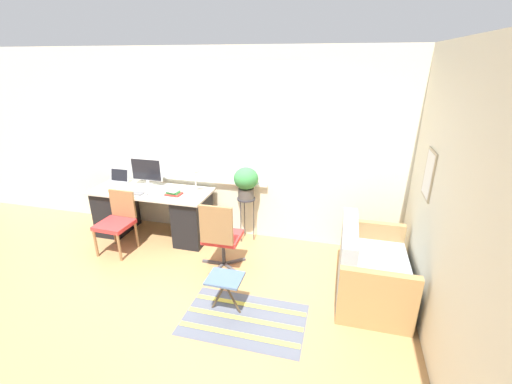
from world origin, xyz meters
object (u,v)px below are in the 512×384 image
object	(u,v)px
mouse	(147,194)
book_stack	(174,192)
office_chair_swivel	(221,236)
plant_stand	(246,203)
desk_lamp	(195,173)
desk_chair_wooden	(117,220)
couch_loveseat	(369,272)
keyboard	(132,193)
laptop	(117,181)
potted_plant	(246,181)
monitor	(147,171)
folding_stool	(225,281)

from	to	relation	value
mouse	book_stack	bearing A→B (deg)	14.57
office_chair_swivel	plant_stand	xyz separation A→B (m)	(0.09, 0.82, 0.11)
desk_lamp	desk_chair_wooden	distance (m)	1.25
couch_loveseat	plant_stand	world-z (taller)	couch_loveseat
keyboard	couch_loveseat	bearing A→B (deg)	-8.15
laptop	plant_stand	size ratio (longest dim) A/B	0.47
potted_plant	office_chair_swivel	bearing A→B (deg)	-96.47
desk_lamp	couch_loveseat	distance (m)	2.60
desk_chair_wooden	plant_stand	distance (m)	1.80
laptop	potted_plant	distance (m)	2.04
desk_chair_wooden	monitor	bearing A→B (deg)	84.53
monitor	keyboard	distance (m)	0.44
mouse	plant_stand	size ratio (longest dim) A/B	0.10
monitor	mouse	distance (m)	0.47
book_stack	desk_chair_wooden	size ratio (longest dim) A/B	0.27
monitor	desk_chair_wooden	xyz separation A→B (m)	(-0.10, -0.70, -0.50)
desk_chair_wooden	folding_stool	size ratio (longest dim) A/B	1.97
desk_chair_wooden	plant_stand	xyz separation A→B (m)	(1.64, 0.73, 0.13)
book_stack	couch_loveseat	distance (m)	2.77
couch_loveseat	plant_stand	size ratio (longest dim) A/B	1.80
laptop	couch_loveseat	xyz separation A→B (m)	(3.72, -0.77, -0.49)
laptop	desk_lamp	bearing A→B (deg)	-2.01
laptop	book_stack	world-z (taller)	laptop
couch_loveseat	desk_lamp	bearing A→B (deg)	73.21
mouse	book_stack	size ratio (longest dim) A/B	0.28
couch_loveseat	folding_stool	distance (m)	1.63
laptop	mouse	size ratio (longest dim) A/B	4.88
office_chair_swivel	desk_lamp	bearing A→B (deg)	-48.86
book_stack	potted_plant	xyz separation A→B (m)	(0.98, 0.31, 0.15)
monitor	desk_lamp	xyz separation A→B (m)	(0.85, -0.13, 0.07)
office_chair_swivel	potted_plant	bearing A→B (deg)	-97.74
monitor	desk_lamp	bearing A→B (deg)	-8.58
laptop	keyboard	distance (m)	0.54
monitor	keyboard	size ratio (longest dim) A/B	1.37
desk_lamp	potted_plant	distance (m)	0.72
mouse	potted_plant	distance (m)	1.41
book_stack	folding_stool	distance (m)	1.77
laptop	keyboard	world-z (taller)	laptop
book_stack	couch_loveseat	world-z (taller)	couch_loveseat
desk_lamp	book_stack	world-z (taller)	desk_lamp
plant_stand	potted_plant	world-z (taller)	potted_plant
office_chair_swivel	couch_loveseat	world-z (taller)	office_chair_swivel
desk_lamp	plant_stand	xyz separation A→B (m)	(0.70, 0.16, -0.45)
desk_chair_wooden	laptop	bearing A→B (deg)	124.14
desk_lamp	couch_loveseat	bearing A→B (deg)	-16.79
book_stack	folding_stool	bearing A→B (deg)	-46.26
plant_stand	folding_stool	distance (m)	1.59
laptop	desk_lamp	distance (m)	1.36
laptop	plant_stand	bearing A→B (deg)	3.21
folding_stool	couch_loveseat	bearing A→B (deg)	24.62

